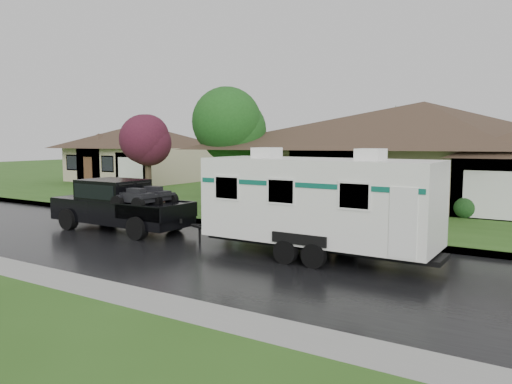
# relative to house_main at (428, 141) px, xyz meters

# --- Properties ---
(ground) EXTENTS (140.00, 140.00, 0.00)m
(ground) POSITION_rel_house_main_xyz_m (-2.29, -13.84, -3.59)
(ground) COLOR #2E571B
(ground) RESTS_ON ground
(road) EXTENTS (140.00, 8.00, 0.01)m
(road) POSITION_rel_house_main_xyz_m (-2.29, -15.84, -3.59)
(road) COLOR black
(road) RESTS_ON ground
(curb) EXTENTS (140.00, 0.50, 0.15)m
(curb) POSITION_rel_house_main_xyz_m (-2.29, -11.59, -3.52)
(curb) COLOR gray
(curb) RESTS_ON ground
(lawn) EXTENTS (140.00, 26.00, 0.15)m
(lawn) POSITION_rel_house_main_xyz_m (-2.29, 1.16, -3.52)
(lawn) COLOR #2E571B
(lawn) RESTS_ON ground
(house_main) EXTENTS (19.44, 10.80, 6.90)m
(house_main) POSITION_rel_house_main_xyz_m (0.00, 0.00, 0.00)
(house_main) COLOR tan
(house_main) RESTS_ON lawn
(house_far) EXTENTS (10.80, 8.64, 5.80)m
(house_far) POSITION_rel_house_main_xyz_m (-24.07, 2.02, -0.62)
(house_far) COLOR #BCA78C
(house_far) RESTS_ON lawn
(tree_left_green) EXTENTS (3.63, 3.63, 6.01)m
(tree_left_green) POSITION_rel_house_main_xyz_m (-8.56, -7.03, 0.73)
(tree_left_green) COLOR #382B1E
(tree_left_green) RESTS_ON lawn
(tree_red) EXTENTS (3.01, 3.01, 4.98)m
(tree_red) POSITION_rel_house_main_xyz_m (-14.05, -7.31, 0.01)
(tree_red) COLOR #382B1E
(tree_red) RESTS_ON lawn
(shrub_row) EXTENTS (13.60, 1.00, 1.00)m
(shrub_row) POSITION_rel_house_main_xyz_m (-0.29, -4.54, -2.94)
(shrub_row) COLOR #143814
(shrub_row) RESTS_ON lawn
(pickup_truck) EXTENTS (6.14, 2.33, 2.05)m
(pickup_truck) POSITION_rel_house_main_xyz_m (-8.52, -14.63, -2.49)
(pickup_truck) COLOR black
(pickup_truck) RESTS_ON ground
(travel_trailer) EXTENTS (7.57, 2.66, 3.40)m
(travel_trailer) POSITION_rel_house_main_xyz_m (0.29, -14.63, -1.79)
(travel_trailer) COLOR white
(travel_trailer) RESTS_ON ground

